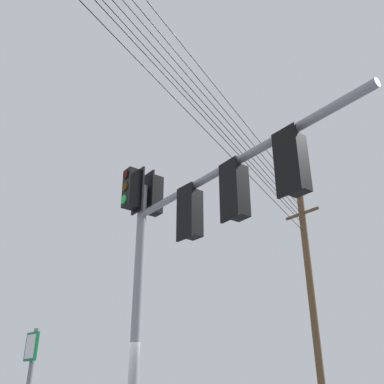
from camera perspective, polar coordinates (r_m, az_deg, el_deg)
The scene contains 3 objects.
signal_mast_assembly at distance 8.14m, azimuth -1.61°, elevation -4.43°, with size 2.74×5.52×6.22m.
utility_pole_wooden at distance 21.72m, azimuth 15.52°, elevation -13.44°, with size 0.85×1.94×11.00m.
overhead_wire_span at distance 11.55m, azimuth -9.61°, elevation 23.15°, with size 29.92×0.06×2.59m.
Camera 1 is at (6.21, 6.04, 1.65)m, focal length 40.44 mm.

